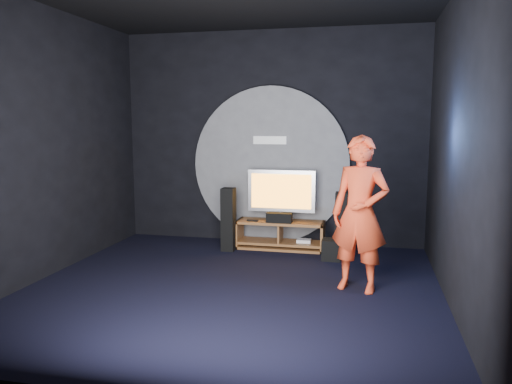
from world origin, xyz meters
TOP-DOWN VIEW (x-y plane):
  - floor at (0.00, 0.00)m, footprint 5.00×5.00m
  - back_wall at (0.00, 2.50)m, footprint 5.00×0.04m
  - front_wall at (0.00, -2.50)m, footprint 5.00×0.04m
  - left_wall at (-2.50, 0.00)m, footprint 0.04×5.00m
  - right_wall at (2.50, 0.00)m, footprint 0.04×5.00m
  - wall_disc_panel at (0.00, 2.44)m, footprint 2.60×0.11m
  - media_console at (0.25, 2.05)m, footprint 1.39×0.45m
  - tv at (0.24, 2.12)m, footprint 1.08×0.22m
  - center_speaker at (0.24, 1.93)m, footprint 0.40×0.15m
  - remote at (-0.19, 1.93)m, footprint 0.18×0.05m
  - tower_speaker_left at (-0.54, 1.76)m, footprint 0.20×0.22m
  - tower_speaker_right at (1.23, 1.66)m, footprint 0.20×0.22m
  - subwoofer at (1.09, 1.57)m, footprint 0.28×0.28m
  - player at (1.50, 0.30)m, footprint 0.78×0.61m

SIDE VIEW (x-z plane):
  - floor at x=0.00m, z-range 0.00..0.00m
  - subwoofer at x=1.09m, z-range 0.00..0.31m
  - media_console at x=0.25m, z-range -0.03..0.42m
  - remote at x=-0.19m, z-range 0.45..0.47m
  - tower_speaker_left at x=-0.54m, z-range 0.00..0.99m
  - tower_speaker_right at x=1.23m, z-range 0.00..0.99m
  - center_speaker at x=0.24m, z-range 0.45..0.60m
  - tv at x=0.24m, z-range 0.49..1.30m
  - player at x=1.50m, z-range 0.00..1.87m
  - wall_disc_panel at x=0.00m, z-range 0.00..2.60m
  - back_wall at x=0.00m, z-range 0.00..3.50m
  - front_wall at x=0.00m, z-range 0.00..3.50m
  - left_wall at x=-2.50m, z-range 0.00..3.50m
  - right_wall at x=2.50m, z-range 0.00..3.50m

